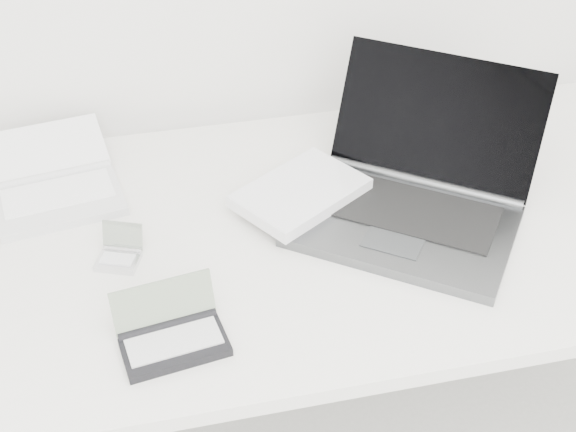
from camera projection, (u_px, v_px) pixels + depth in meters
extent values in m
cube|color=white|center=(299.00, 232.00, 1.54)|extent=(1.60, 0.80, 0.03)
cylinder|color=silver|center=(537.00, 218.00, 2.17)|extent=(0.04, 0.04, 0.70)
cube|color=#505255|center=(403.00, 226.00, 1.52)|extent=(0.49, 0.46, 0.02)
cube|color=black|center=(410.00, 210.00, 1.54)|extent=(0.36, 0.32, 0.00)
cube|color=black|center=(438.00, 119.00, 1.58)|extent=(0.40, 0.34, 0.23)
cylinder|color=#505255|center=(424.00, 183.00, 1.61)|extent=(0.33, 0.25, 0.02)
cube|color=#3D3F42|center=(393.00, 242.00, 1.46)|extent=(0.13, 0.12, 0.00)
cube|color=white|center=(301.00, 193.00, 1.56)|extent=(0.29, 0.27, 0.03)
cube|color=white|center=(301.00, 187.00, 1.55)|extent=(0.29, 0.26, 0.00)
cube|color=silver|center=(60.00, 202.00, 1.58)|extent=(0.26, 0.20, 0.02)
cube|color=white|center=(58.00, 193.00, 1.59)|extent=(0.23, 0.13, 0.00)
cube|color=white|center=(45.00, 149.00, 1.68)|extent=(0.26, 0.18, 0.04)
cylinder|color=silver|center=(53.00, 176.00, 1.64)|extent=(0.24, 0.06, 0.02)
cube|color=silver|center=(118.00, 262.00, 1.45)|extent=(0.09, 0.08, 0.01)
cube|color=#B8B8BC|center=(118.00, 259.00, 1.44)|extent=(0.07, 0.05, 0.00)
cube|color=gray|center=(123.00, 235.00, 1.46)|extent=(0.08, 0.05, 0.05)
cylinder|color=silver|center=(123.00, 249.00, 1.46)|extent=(0.07, 0.04, 0.01)
cube|color=black|center=(175.00, 347.00, 1.28)|extent=(0.18, 0.11, 0.02)
cube|color=#AEAEAE|center=(174.00, 342.00, 1.28)|extent=(0.16, 0.08, 0.00)
cube|color=gray|center=(163.00, 303.00, 1.29)|extent=(0.17, 0.05, 0.08)
cylinder|color=black|center=(168.00, 325.00, 1.31)|extent=(0.16, 0.04, 0.02)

